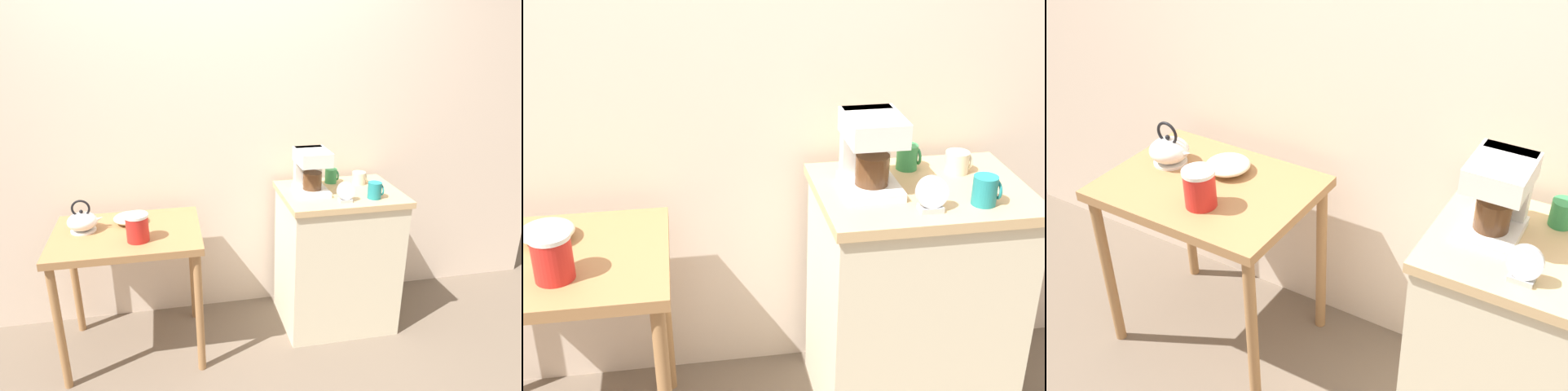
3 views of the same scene
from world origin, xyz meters
The scene contains 10 objects.
back_wall centered at (0.10, 0.42, 1.40)m, with size 4.40×0.10×2.80m, color beige.
wooden_table centered at (-0.56, -0.01, 0.66)m, with size 0.79×0.59×0.77m.
kitchen_counter centered at (0.68, 0.04, 0.45)m, with size 0.71×0.53×0.89m.
bowl_stoneware centered at (-0.55, 0.10, 0.80)m, with size 0.18×0.18×0.06m.
canister_enamel centered at (-0.49, -0.14, 0.84)m, with size 0.12×0.12×0.15m.
coffee_maker centered at (0.50, 0.07, 1.03)m, with size 0.18×0.22×0.26m.
mug_small_cream centered at (0.84, 0.15, 0.93)m, with size 0.09×0.08×0.08m.
mug_tall_green centered at (0.68, 0.21, 0.93)m, with size 0.08×0.07×0.09m.
mug_dark_teal centered at (0.83, -0.10, 0.94)m, with size 0.09×0.08×0.10m.
table_clock centered at (0.65, -0.12, 0.94)m, with size 0.10×0.05×0.12m.
Camera 2 is at (-0.11, -1.97, 1.87)m, focal length 48.24 mm.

